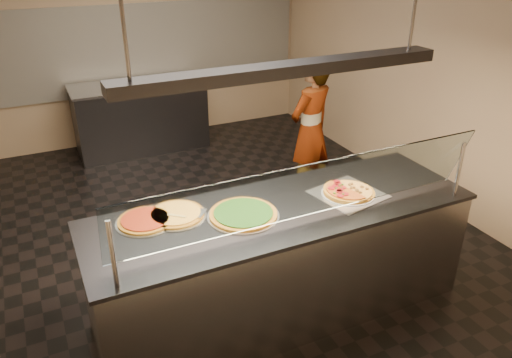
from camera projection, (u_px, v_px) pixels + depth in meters
name	position (u px, v px, depth m)	size (l,w,h in m)	color
ground	(214.00, 235.00, 5.05)	(5.00, 6.00, 0.02)	black
wall_back	(131.00, 34.00, 6.82)	(5.00, 0.02, 3.00)	tan
wall_front	(479.00, 286.00, 1.95)	(5.00, 0.02, 3.00)	tan
wall_right	(427.00, 62.00, 5.35)	(0.02, 6.00, 3.00)	tan
tile_band	(133.00, 49.00, 6.88)	(4.90, 0.02, 1.20)	silver
serving_counter	(281.00, 260.00, 3.86)	(2.90, 0.94, 0.93)	#B7B7BC
sneeze_guard	(308.00, 192.00, 3.25)	(2.66, 0.18, 0.54)	#B7B7BC
perforated_tray	(348.00, 193.00, 3.84)	(0.55, 0.55, 0.01)	silver
half_pizza_pepperoni	(338.00, 192.00, 3.79)	(0.27, 0.42, 0.05)	#8C5618
half_pizza_sausage	(358.00, 189.00, 3.87)	(0.27, 0.42, 0.04)	#8C5618
pizza_spinach	(243.00, 214.00, 3.54)	(0.51, 0.51, 0.03)	silver
pizza_cheese	(176.00, 214.00, 3.55)	(0.43, 0.43, 0.03)	silver
pizza_tomato	(145.00, 220.00, 3.47)	(0.41, 0.41, 0.03)	silver
pizza_spatula	(185.00, 214.00, 3.51)	(0.29, 0.17, 0.02)	#B7B7BC
prep_table	(141.00, 117.00, 6.87)	(1.77, 0.74, 0.93)	#2D2D31
worker	(310.00, 130.00, 5.44)	(0.59, 0.38, 1.61)	#292830
heat_lamp_housing	(286.00, 70.00, 3.20)	(2.30, 0.18, 0.08)	#2D2D31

